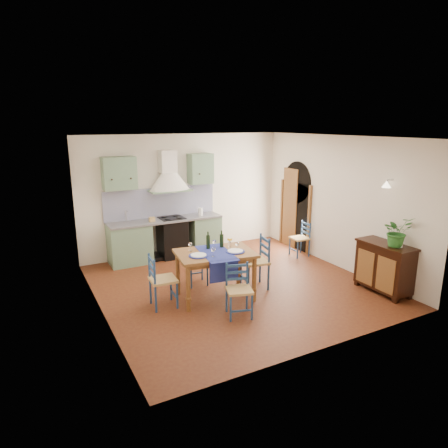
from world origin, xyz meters
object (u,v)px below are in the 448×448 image
at_px(dining_table, 215,258).
at_px(potted_plant, 397,232).
at_px(sideboard, 384,266).
at_px(chair_near, 239,290).

distance_m(dining_table, potted_plant, 3.21).
height_order(sideboard, potted_plant, potted_plant).
bearing_deg(potted_plant, chair_near, 167.41).
bearing_deg(chair_near, sideboard, -9.00).
relative_size(dining_table, sideboard, 1.38).
relative_size(chair_near, potted_plant, 1.59).
relative_size(dining_table, chair_near, 1.69).
bearing_deg(chair_near, dining_table, 92.01).
height_order(dining_table, potted_plant, potted_plant).
bearing_deg(dining_table, potted_plant, -26.31).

